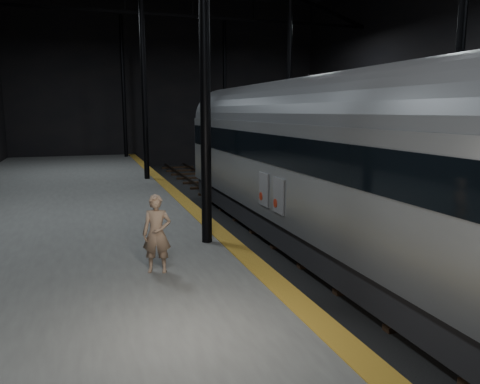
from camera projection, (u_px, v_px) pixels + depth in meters
name	position (u px, v px, depth m)	size (l,w,h in m)	color
ground	(281.00, 230.00, 17.10)	(44.00, 44.00, 0.00)	black
platform_left	(62.00, 234.00, 14.69)	(9.00, 43.80, 1.00)	#4B4B49
platform_right	(448.00, 204.00, 19.34)	(9.00, 43.80, 1.00)	#4B4B49
tactile_strip	(194.00, 209.00, 15.92)	(0.50, 43.80, 0.01)	#8A6119
track	(281.00, 229.00, 17.09)	(2.40, 43.00, 0.24)	#3F3328
train	(310.00, 156.00, 14.59)	(2.94, 19.63, 5.25)	#929599
woman	(157.00, 234.00, 9.63)	(0.60, 0.39, 1.63)	#94735B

